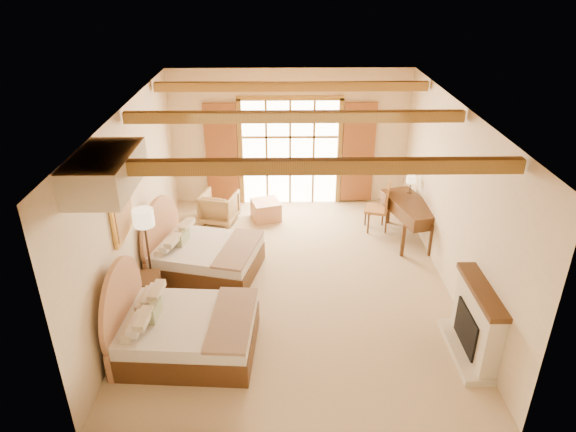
{
  "coord_description": "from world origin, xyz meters",
  "views": [
    {
      "loc": [
        -0.23,
        -7.96,
        5.28
      ],
      "look_at": [
        -0.1,
        0.2,
        1.22
      ],
      "focal_mm": 32.0,
      "sensor_mm": 36.0,
      "label": 1
    }
  ],
  "objects_px": {
    "bed_near": "(178,329)",
    "nightstand": "(146,293)",
    "desk": "(409,219)",
    "armchair": "(219,207)",
    "bed_far": "(199,254)"
  },
  "relations": [
    {
      "from": "bed_far",
      "to": "nightstand",
      "type": "height_order",
      "value": "bed_far"
    },
    {
      "from": "bed_near",
      "to": "nightstand",
      "type": "bearing_deg",
      "value": 128.41
    },
    {
      "from": "nightstand",
      "to": "armchair",
      "type": "bearing_deg",
      "value": 64.75
    },
    {
      "from": "bed_near",
      "to": "bed_far",
      "type": "height_order",
      "value": "bed_near"
    },
    {
      "from": "bed_far",
      "to": "desk",
      "type": "distance_m",
      "value": 4.41
    },
    {
      "from": "bed_far",
      "to": "armchair",
      "type": "height_order",
      "value": "bed_far"
    },
    {
      "from": "bed_far",
      "to": "desk",
      "type": "height_order",
      "value": "bed_far"
    },
    {
      "from": "desk",
      "to": "bed_near",
      "type": "bearing_deg",
      "value": -155.65
    },
    {
      "from": "desk",
      "to": "nightstand",
      "type": "bearing_deg",
      "value": -169.04
    },
    {
      "from": "bed_near",
      "to": "desk",
      "type": "relative_size",
      "value": 1.24
    },
    {
      "from": "bed_far",
      "to": "armchair",
      "type": "relative_size",
      "value": 2.88
    },
    {
      "from": "nightstand",
      "to": "armchair",
      "type": "height_order",
      "value": "armchair"
    },
    {
      "from": "bed_near",
      "to": "desk",
      "type": "xyz_separation_m",
      "value": [
        4.24,
        3.44,
        0.06
      ]
    },
    {
      "from": "nightstand",
      "to": "armchair",
      "type": "xyz_separation_m",
      "value": [
        0.89,
        3.25,
        0.04
      ]
    },
    {
      "from": "bed_far",
      "to": "desk",
      "type": "xyz_separation_m",
      "value": [
        4.23,
        1.24,
        0.08
      ]
    }
  ]
}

